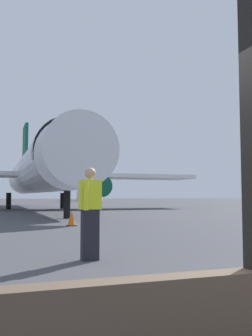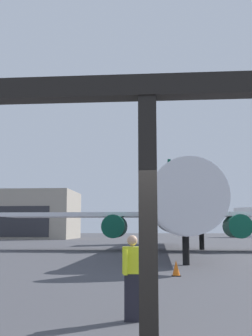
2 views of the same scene
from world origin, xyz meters
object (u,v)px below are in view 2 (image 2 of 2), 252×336
Objects in this scene: airplane at (175,211)px; distant_hangar at (22,215)px; ground_crew_worker at (132,276)px; traffic_cone at (176,269)px; fuel_storage_tank at (249,223)px.

airplane is 1.81× the size of distant_hangar.
distant_hangar is at bearing 110.73° from ground_crew_worker.
distant_hangar is at bearing 114.44° from traffic_cone.
ground_crew_worker is 0.09× the size of distant_hangar.
airplane reaches higher than ground_crew_worker.
traffic_cone is at bearing -65.56° from distant_hangar.
airplane reaches higher than traffic_cone.
ground_crew_worker is 8.12m from traffic_cone.
distant_hangar is at bearing -161.08° from fuel_storage_tank.
ground_crew_worker is at bearing -69.27° from distant_hangar.
fuel_storage_tank is (18.45, 71.34, 2.77)m from traffic_cone.
airplane reaches higher than fuel_storage_tank.
distant_hangar is at bearing 124.91° from airplane.
ground_crew_worker is 81.78m from fuel_storage_tank.
traffic_cone is at bearing 81.18° from ground_crew_worker.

